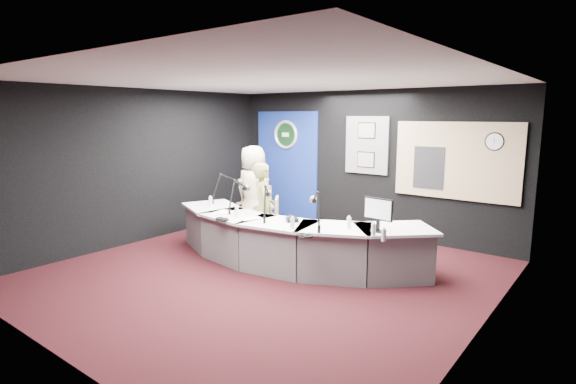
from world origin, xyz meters
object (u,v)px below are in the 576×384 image
Objects in this scene: armchair_left at (254,210)px; armchair_right at (264,228)px; person_man at (253,191)px; broadcast_desk at (286,241)px; person_woman at (264,209)px.

armchair_left reaches higher than armchair_right.
person_man reaches higher than armchair_right.
person_man is (-1.54, 0.96, 0.50)m from broadcast_desk.
armchair_right is 0.57× the size of person_woman.
armchair_left reaches higher than broadcast_desk.
person_man is (0.00, 0.00, 0.38)m from armchair_left.
person_man is 1.13× the size of person_woman.
armchair_right is (-0.62, 0.19, 0.07)m from broadcast_desk.
person_woman is at bearing -36.67° from armchair_left.
person_man is at bearing 0.00° from armchair_left.
person_woman is (-0.62, 0.19, 0.40)m from broadcast_desk.
armchair_right is 1.27m from person_man.
broadcast_desk is 1.88m from person_man.
broadcast_desk is 5.10× the size of armchair_right.
armchair_right is at bearing 162.68° from broadcast_desk.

